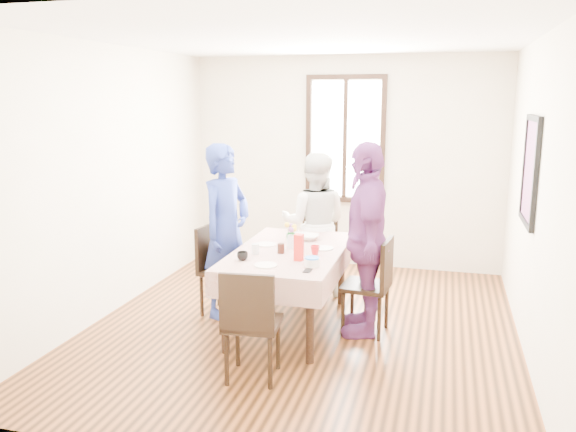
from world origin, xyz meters
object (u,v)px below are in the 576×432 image
object	(u,v)px
chair_right	(366,286)
person_far	(314,223)
chair_near	(253,323)
person_left	(225,231)
dining_table	(289,289)
chair_far	(315,252)
chair_left	(224,270)
person_right	(365,239)

from	to	relation	value
chair_right	person_far	world-z (taller)	person_far
chair_near	person_left	xyz separation A→B (m)	(-0.71, 1.24, 0.42)
dining_table	chair_far	world-z (taller)	chair_far
chair_right	person_left	xyz separation A→B (m)	(-1.44, 0.10, 0.42)
chair_left	person_right	world-z (taller)	person_right
chair_left	person_far	world-z (taller)	person_far
person_left	chair_far	bearing A→B (deg)	-19.52
chair_near	person_right	bearing A→B (deg)	52.06
chair_left	chair_near	world-z (taller)	same
chair_far	chair_near	size ratio (longest dim) A/B	1.00
person_far	person_right	xyz separation A→B (m)	(0.71, -1.02, 0.11)
person_right	person_left	bearing A→B (deg)	-105.37
dining_table	person_far	world-z (taller)	person_far
chair_right	chair_near	world-z (taller)	same
chair_far	person_left	distance (m)	1.25
chair_left	chair_far	xyz separation A→B (m)	(0.73, 0.94, 0.00)
chair_left	chair_right	world-z (taller)	same
person_left	person_right	bearing A→B (deg)	-76.56
dining_table	chair_near	xyz separation A→B (m)	(-0.00, -1.09, 0.08)
chair_right	person_left	distance (m)	1.50
chair_near	person_right	xyz separation A→B (m)	(0.71, 1.14, 0.44)
dining_table	person_right	distance (m)	0.88
person_right	person_far	bearing A→B (deg)	-156.61
dining_table	person_far	distance (m)	1.15
chair_right	person_right	size ratio (longest dim) A/B	0.51
dining_table	chair_near	world-z (taller)	chair_near
chair_left	chair_far	bearing A→B (deg)	150.14
chair_right	chair_far	world-z (taller)	same
chair_far	chair_right	bearing A→B (deg)	131.40
dining_table	person_left	distance (m)	0.88
person_far	person_left	bearing A→B (deg)	46.36
dining_table	person_right	xyz separation A→B (m)	(0.71, 0.05, 0.52)
dining_table	person_right	world-z (taller)	person_right
person_left	chair_left	bearing A→B (deg)	107.44
chair_right	person_left	bearing A→B (deg)	91.48
chair_right	person_right	xyz separation A→B (m)	(-0.02, 0.00, 0.44)
dining_table	person_right	size ratio (longest dim) A/B	0.88
person_left	person_far	bearing A→B (deg)	-20.11
chair_far	person_right	size ratio (longest dim) A/B	0.51
person_left	person_right	xyz separation A→B (m)	(1.42, -0.10, 0.03)
chair_left	person_right	xyz separation A→B (m)	(1.44, -0.10, 0.44)
chair_right	chair_near	size ratio (longest dim) A/B	1.00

